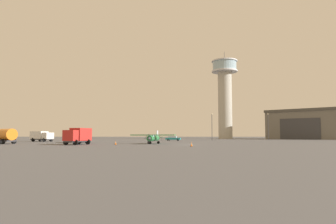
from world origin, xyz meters
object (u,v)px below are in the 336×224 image
control_tower (225,92)px  truck_fuel_tanker_black (82,135)px  light_post_west (212,124)px  traffic_cone_near_right (191,144)px  truck_box_red (78,135)px  light_post_east (268,124)px  truck_fuel_tanker_orange (4,135)px  truck_box_white (41,136)px  car_teal (173,138)px  traffic_cone_near_left (116,143)px  airplane_green (153,138)px

control_tower → truck_fuel_tanker_black: 77.52m
light_post_west → traffic_cone_near_right: 50.27m
control_tower → truck_box_red: size_ratio=6.15×
control_tower → light_post_east: (11.57, -22.49, -15.04)m
truck_box_red → truck_fuel_tanker_orange: size_ratio=0.87×
truck_box_white → traffic_cone_near_right: size_ratio=9.11×
car_teal → control_tower: bearing=73.1°
truck_box_red → control_tower: bearing=169.9°
control_tower → light_post_east: size_ratio=4.08×
truck_box_white → traffic_cone_near_left: truck_box_white is taller
car_teal → truck_fuel_tanker_black: bearing=-121.1°
light_post_east → traffic_cone_near_left: bearing=-129.3°
airplane_green → traffic_cone_near_left: size_ratio=12.79×
airplane_green → truck_fuel_tanker_orange: bearing=-76.7°
control_tower → light_post_west: size_ratio=4.41×
truck_fuel_tanker_black → traffic_cone_near_right: size_ratio=9.37×
light_post_east → traffic_cone_near_left: light_post_east is taller
traffic_cone_near_left → traffic_cone_near_right: 15.14m
truck_fuel_tanker_black → truck_fuel_tanker_orange: bearing=101.9°
truck_box_red → light_post_east: 73.31m
truck_box_white → light_post_east: bearing=46.5°
truck_fuel_tanker_black → traffic_cone_near_left: 17.62m
truck_fuel_tanker_black → truck_box_red: (3.44, -13.28, 0.02)m
traffic_cone_near_right → truck_fuel_tanker_black: bearing=138.9°
airplane_green → truck_box_red: bearing=-55.7°
truck_box_red → light_post_east: bearing=153.5°
light_post_west → truck_box_white: bearing=-158.9°
truck_fuel_tanker_black → light_post_east: bearing=-74.7°
airplane_green → light_post_west: light_post_west is taller
truck_box_red → traffic_cone_near_left: bearing=101.8°
airplane_green → light_post_west: size_ratio=1.07×
airplane_green → traffic_cone_near_right: airplane_green is taller
truck_fuel_tanker_black → traffic_cone_near_left: size_ratio=9.39×
truck_box_white → light_post_east: light_post_east is taller
truck_box_red → traffic_cone_near_left: 7.34m
control_tower → traffic_cone_near_right: size_ratio=52.66×
truck_box_red → truck_fuel_tanker_black: bearing=-148.0°
airplane_green → truck_fuel_tanker_orange: (-30.39, -0.95, 0.42)m
truck_fuel_tanker_orange → light_post_west: (46.47, 36.76, 3.47)m
control_tower → traffic_cone_near_right: 87.28m
control_tower → truck_fuel_tanker_black: control_tower is taller
light_post_east → truck_box_red: bearing=-134.0°
light_post_east → truck_fuel_tanker_black: bearing=-144.1°
airplane_green → light_post_west: 39.45m
control_tower → truck_fuel_tanker_black: size_ratio=5.62×
truck_box_red → traffic_cone_near_left: truck_box_red is taller
truck_fuel_tanker_black → light_post_west: 43.61m
car_teal → truck_box_white: bearing=-148.9°
traffic_cone_near_left → traffic_cone_near_right: bearing=-27.5°
light_post_west → control_tower: bearing=73.9°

